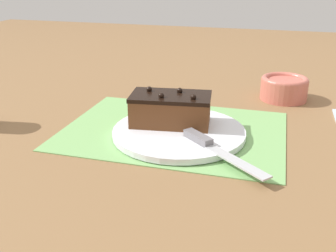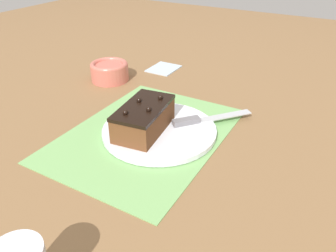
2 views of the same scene
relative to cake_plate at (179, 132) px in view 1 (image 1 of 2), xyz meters
The scene contains 6 objects.
ground_plane 0.03m from the cake_plate, 124.09° to the left, with size 3.00×3.00×0.00m, color olive.
placemat_woven 0.03m from the cake_plate, 124.09° to the left, with size 0.46×0.34×0.00m, color #7AB266.
cake_plate is the anchor object (origin of this frame).
chocolate_cake 0.05m from the cake_plate, 134.30° to the left, with size 0.18×0.11×0.07m.
serving_knife 0.10m from the cake_plate, 42.09° to the right, with size 0.17×0.15×0.01m.
small_bowl 0.37m from the cake_plate, 56.67° to the left, with size 0.12×0.12×0.06m.
Camera 1 is at (0.20, -0.74, 0.33)m, focal length 42.00 mm.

